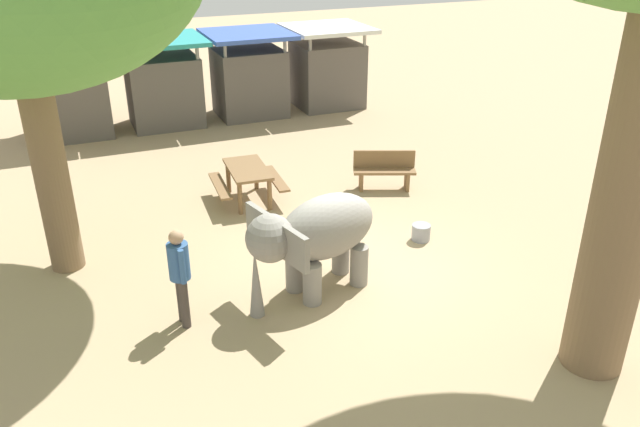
{
  "coord_description": "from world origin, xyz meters",
  "views": [
    {
      "loc": [
        -4.34,
        -8.84,
        5.83
      ],
      "look_at": [
        -0.35,
        0.84,
        0.8
      ],
      "focal_mm": 35.73,
      "sensor_mm": 36.0,
      "label": 1
    }
  ],
  "objects_px": {
    "market_stall_teal": "(164,86)",
    "market_stall_white": "(327,71)",
    "market_stall_orange": "(69,95)",
    "wooden_bench": "(384,169)",
    "feed_bucket": "(421,232)",
    "elephant": "(315,235)",
    "picnic_table_near": "(248,176)",
    "person_handler": "(180,271)",
    "market_stall_blue": "(249,78)"
  },
  "relations": [
    {
      "from": "market_stall_orange",
      "to": "market_stall_white",
      "type": "height_order",
      "value": "same"
    },
    {
      "from": "market_stall_teal",
      "to": "market_stall_white",
      "type": "distance_m",
      "value": 5.2
    },
    {
      "from": "wooden_bench",
      "to": "feed_bucket",
      "type": "height_order",
      "value": "wooden_bench"
    },
    {
      "from": "market_stall_blue",
      "to": "feed_bucket",
      "type": "distance_m",
      "value": 9.4
    },
    {
      "from": "person_handler",
      "to": "picnic_table_near",
      "type": "height_order",
      "value": "person_handler"
    },
    {
      "from": "elephant",
      "to": "feed_bucket",
      "type": "bearing_deg",
      "value": -174.7
    },
    {
      "from": "elephant",
      "to": "market_stall_white",
      "type": "bearing_deg",
      "value": -128.45
    },
    {
      "from": "picnic_table_near",
      "to": "market_stall_orange",
      "type": "relative_size",
      "value": 0.63
    },
    {
      "from": "person_handler",
      "to": "market_stall_teal",
      "type": "distance_m",
      "value": 10.47
    },
    {
      "from": "elephant",
      "to": "market_stall_white",
      "type": "relative_size",
      "value": 0.97
    },
    {
      "from": "person_handler",
      "to": "market_stall_teal",
      "type": "bearing_deg",
      "value": 77.89
    },
    {
      "from": "market_stall_teal",
      "to": "market_stall_blue",
      "type": "distance_m",
      "value": 2.6
    },
    {
      "from": "elephant",
      "to": "picnic_table_near",
      "type": "distance_m",
      "value": 4.01
    },
    {
      "from": "person_handler",
      "to": "picnic_table_near",
      "type": "relative_size",
      "value": 1.02
    },
    {
      "from": "picnic_table_near",
      "to": "market_stall_blue",
      "type": "distance_m",
      "value": 6.6
    },
    {
      "from": "elephant",
      "to": "wooden_bench",
      "type": "height_order",
      "value": "elephant"
    },
    {
      "from": "elephant",
      "to": "market_stall_orange",
      "type": "xyz_separation_m",
      "value": [
        -3.22,
        10.26,
        0.06
      ]
    },
    {
      "from": "market_stall_white",
      "to": "feed_bucket",
      "type": "distance_m",
      "value": 9.59
    },
    {
      "from": "market_stall_teal",
      "to": "person_handler",
      "type": "bearing_deg",
      "value": -98.74
    },
    {
      "from": "elephant",
      "to": "market_stall_teal",
      "type": "distance_m",
      "value": 10.28
    },
    {
      "from": "elephant",
      "to": "market_stall_orange",
      "type": "relative_size",
      "value": 0.97
    },
    {
      "from": "feed_bucket",
      "to": "market_stall_blue",
      "type": "bearing_deg",
      "value": 93.77
    },
    {
      "from": "wooden_bench",
      "to": "picnic_table_near",
      "type": "height_order",
      "value": "wooden_bench"
    },
    {
      "from": "elephant",
      "to": "feed_bucket",
      "type": "distance_m",
      "value": 2.9
    },
    {
      "from": "market_stall_orange",
      "to": "market_stall_blue",
      "type": "bearing_deg",
      "value": 0.0
    },
    {
      "from": "market_stall_blue",
      "to": "market_stall_teal",
      "type": "bearing_deg",
      "value": 180.0
    },
    {
      "from": "elephant",
      "to": "wooden_bench",
      "type": "relative_size",
      "value": 1.69
    },
    {
      "from": "market_stall_teal",
      "to": "feed_bucket",
      "type": "height_order",
      "value": "market_stall_teal"
    },
    {
      "from": "wooden_bench",
      "to": "market_stall_white",
      "type": "height_order",
      "value": "market_stall_white"
    },
    {
      "from": "market_stall_white",
      "to": "market_stall_orange",
      "type": "bearing_deg",
      "value": 180.0
    },
    {
      "from": "elephant",
      "to": "market_stall_white",
      "type": "distance_m",
      "value": 11.24
    },
    {
      "from": "elephant",
      "to": "picnic_table_near",
      "type": "xyz_separation_m",
      "value": [
        0.04,
        3.98,
        -0.49
      ]
    },
    {
      "from": "person_handler",
      "to": "wooden_bench",
      "type": "height_order",
      "value": "person_handler"
    },
    {
      "from": "picnic_table_near",
      "to": "market_stall_orange",
      "type": "bearing_deg",
      "value": -149.24
    },
    {
      "from": "market_stall_orange",
      "to": "market_stall_teal",
      "type": "distance_m",
      "value": 2.6
    },
    {
      "from": "market_stall_teal",
      "to": "elephant",
      "type": "bearing_deg",
      "value": -86.52
    },
    {
      "from": "market_stall_teal",
      "to": "market_stall_blue",
      "type": "bearing_deg",
      "value": 0.0
    },
    {
      "from": "person_handler",
      "to": "market_stall_blue",
      "type": "distance_m",
      "value": 11.16
    },
    {
      "from": "wooden_bench",
      "to": "market_stall_blue",
      "type": "bearing_deg",
      "value": -58.4
    },
    {
      "from": "elephant",
      "to": "market_stall_blue",
      "type": "xyz_separation_m",
      "value": [
        1.98,
        10.26,
        0.06
      ]
    },
    {
      "from": "wooden_bench",
      "to": "feed_bucket",
      "type": "relative_size",
      "value": 4.02
    },
    {
      "from": "market_stall_teal",
      "to": "market_stall_white",
      "type": "xyz_separation_m",
      "value": [
        5.2,
        0.0,
        0.0
      ]
    },
    {
      "from": "elephant",
      "to": "person_handler",
      "type": "distance_m",
      "value": 2.22
    },
    {
      "from": "wooden_bench",
      "to": "feed_bucket",
      "type": "xyz_separation_m",
      "value": [
        -0.51,
        -2.53,
        -0.31
      ]
    },
    {
      "from": "market_stall_teal",
      "to": "market_stall_blue",
      "type": "relative_size",
      "value": 1.0
    },
    {
      "from": "person_handler",
      "to": "wooden_bench",
      "type": "relative_size",
      "value": 1.12
    },
    {
      "from": "person_handler",
      "to": "market_stall_orange",
      "type": "height_order",
      "value": "market_stall_orange"
    },
    {
      "from": "picnic_table_near",
      "to": "person_handler",
      "type": "bearing_deg",
      "value": -25.64
    },
    {
      "from": "market_stall_blue",
      "to": "feed_bucket",
      "type": "xyz_separation_m",
      "value": [
        0.62,
        -9.33,
        -0.98
      ]
    },
    {
      "from": "feed_bucket",
      "to": "picnic_table_near",
      "type": "bearing_deg",
      "value": 129.98
    }
  ]
}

